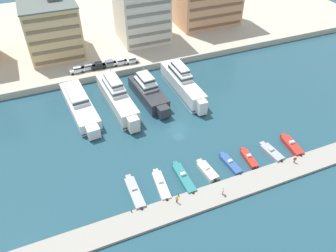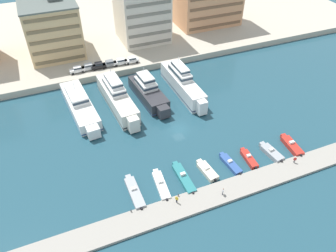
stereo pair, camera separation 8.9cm
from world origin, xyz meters
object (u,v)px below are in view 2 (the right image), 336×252
pedestrian_near_edge (223,191)px  motorboat_red_right (292,145)px  yacht_charcoal_mid_left (148,91)px  motorboat_teal_mid_left (184,178)px  yacht_white_center_left (182,83)px  motorboat_blue_center (230,164)px  motorboat_white_left (161,185)px  car_grey_center_left (109,63)px  yacht_white_far_left (80,105)px  pedestrian_far_side (295,159)px  yacht_ivory_left (117,97)px  motorboat_cream_center_left (207,171)px  motorboat_red_center_right (249,159)px  pedestrian_mid_deck (177,199)px  car_white_center (120,61)px  car_white_center_right (132,60)px  car_silver_left (88,67)px  car_white_far_left (77,69)px  motorboat_grey_mid_right (271,153)px  motorboat_grey_far_left (134,192)px  car_black_mid_left (99,65)px

pedestrian_near_edge → motorboat_red_right: bearing=16.1°
yacht_charcoal_mid_left → motorboat_teal_mid_left: yacht_charcoal_mid_left is taller
yacht_white_center_left → motorboat_blue_center: yacht_white_center_left is taller
motorboat_white_left → car_grey_center_left: bearing=87.5°
yacht_white_far_left → pedestrian_far_side: (36.44, -34.42, -0.41)m
yacht_ivory_left → motorboat_cream_center_left: size_ratio=3.73×
yacht_charcoal_mid_left → motorboat_red_center_right: (11.60, -28.60, -1.75)m
car_grey_center_left → motorboat_cream_center_left: bearing=-80.2°
yacht_white_far_left → yacht_ivory_left: 9.10m
yacht_white_far_left → yacht_ivory_left: bearing=-8.6°
yacht_white_far_left → pedestrian_mid_deck: yacht_white_far_left is taller
yacht_charcoal_mid_left → motorboat_blue_center: bearing=-75.5°
yacht_charcoal_mid_left → car_white_center: (-2.55, 16.63, 0.62)m
pedestrian_mid_deck → motorboat_red_center_right: bearing=14.0°
car_white_center → car_white_center_right: (3.35, -0.25, 0.00)m
pedestrian_far_side → yacht_white_center_left: bearing=107.0°
yacht_white_far_left → car_grey_center_left: size_ratio=5.62×
motorboat_cream_center_left → car_silver_left: bearing=106.9°
motorboat_red_right → pedestrian_far_side: (-2.86, -4.29, 0.94)m
motorboat_teal_mid_left → car_white_center: (0.37, 44.87, 2.38)m
yacht_white_center_left → motorboat_cream_center_left: 28.90m
motorboat_blue_center → pedestrian_mid_deck: (-13.83, -4.68, 1.12)m
car_silver_left → pedestrian_near_edge: car_silver_left is taller
car_white_far_left → car_silver_left: size_ratio=1.00×
car_silver_left → pedestrian_near_edge: 53.56m
pedestrian_near_edge → pedestrian_mid_deck: 8.60m
yacht_ivory_left → motorboat_cream_center_left: bearing=-70.1°
motorboat_cream_center_left → car_white_center: (-4.67, 44.94, 2.37)m
motorboat_teal_mid_left → car_grey_center_left: bearing=93.5°
motorboat_blue_center → pedestrian_near_edge: bearing=-130.9°
motorboat_teal_mid_left → pedestrian_mid_deck: 6.15m
motorboat_cream_center_left → motorboat_grey_mid_right: 14.73m
motorboat_blue_center → car_grey_center_left: bearing=106.0°
car_white_far_left → car_grey_center_left: same height
motorboat_red_center_right → car_silver_left: size_ratio=1.46×
motorboat_grey_far_left → pedestrian_mid_deck: pedestrian_mid_deck is taller
motorboat_teal_mid_left → pedestrian_mid_deck: bearing=-126.2°
yacht_white_far_left → pedestrian_mid_deck: (10.62, -34.46, -0.32)m
motorboat_grey_mid_right → yacht_charcoal_mid_left: bearing=120.2°
yacht_white_far_left → pedestrian_near_edge: size_ratio=13.97×
motorboat_white_left → car_grey_center_left: size_ratio=1.92×
car_black_mid_left → motorboat_grey_mid_right: bearing=-60.7°
motorboat_white_left → motorboat_red_center_right: motorboat_white_left is taller
motorboat_red_right → car_silver_left: car_silver_left is taller
car_white_far_left → motorboat_grey_mid_right: bearing=-55.4°
yacht_white_far_left → car_black_mid_left: size_ratio=5.57×
motorboat_red_center_right → car_grey_center_left: size_ratio=1.48×
car_white_center_right → pedestrian_far_side: (18.53, -49.48, -1.37)m
yacht_ivory_left → motorboat_white_left: yacht_ivory_left is taller
motorboat_grey_mid_right → car_grey_center_left: car_grey_center_left is taller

